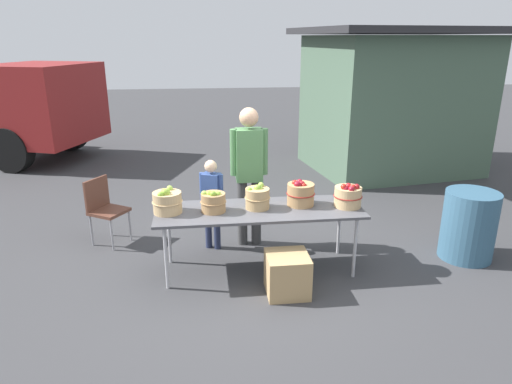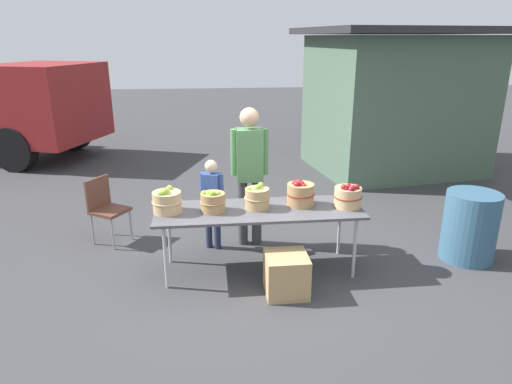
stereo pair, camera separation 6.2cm
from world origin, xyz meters
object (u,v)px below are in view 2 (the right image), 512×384
object	(u,v)px
apple_basket_green_2	(257,197)
child_customer	(212,197)
vendor_adult	(250,166)
apple_basket_red_1	(348,196)
market_table	(259,212)
apple_basket_red_0	(300,194)
trash_barrel	(470,226)
folding_chair	(105,205)
produce_crate	(286,274)
apple_basket_green_0	(167,201)
apple_basket_green_1	(213,202)

from	to	relation	value
apple_basket_green_2	child_customer	world-z (taller)	child_customer
vendor_adult	child_customer	xyz separation A→B (m)	(-0.48, -0.08, -0.36)
apple_basket_red_1	vendor_adult	distance (m)	1.30
market_table	apple_basket_red_1	size ratio (longest dim) A/B	7.10
apple_basket_red_0	trash_barrel	distance (m)	2.12
apple_basket_red_0	trash_barrel	xyz separation A→B (m)	(2.06, -0.07, -0.47)
child_customer	folding_chair	size ratio (longest dim) A/B	1.35
apple_basket_red_1	apple_basket_green_2	bearing A→B (deg)	175.95
market_table	folding_chair	distance (m)	2.14
apple_basket_red_0	produce_crate	xyz separation A→B (m)	(-0.25, -0.62, -0.67)
market_table	apple_basket_green_2	bearing A→B (deg)	117.51
trash_barrel	produce_crate	xyz separation A→B (m)	(-2.32, -0.55, -0.20)
vendor_adult	apple_basket_green_2	bearing A→B (deg)	91.28
market_table	apple_basket_red_0	world-z (taller)	apple_basket_red_0
apple_basket_red_0	apple_basket_green_0	bearing A→B (deg)	-177.68
child_customer	trash_barrel	xyz separation A→B (m)	(3.05, -0.64, -0.26)
apple_basket_red_1	trash_barrel	bearing A→B (deg)	1.68
child_customer	apple_basket_green_2	bearing A→B (deg)	152.72
vendor_adult	child_customer	size ratio (longest dim) A/B	1.53
apple_basket_green_2	apple_basket_red_0	size ratio (longest dim) A/B	0.89
apple_basket_red_0	apple_basket_red_1	xyz separation A→B (m)	(0.52, -0.12, -0.01)
apple_basket_green_1	apple_basket_red_1	size ratio (longest dim) A/B	0.88
market_table	folding_chair	size ratio (longest dim) A/B	2.67
market_table	apple_basket_green_1	size ratio (longest dim) A/B	8.03
market_table	apple_basket_red_0	xyz separation A→B (m)	(0.48, 0.08, 0.18)
apple_basket_red_0	produce_crate	size ratio (longest dim) A/B	0.74
child_customer	produce_crate	world-z (taller)	child_customer
apple_basket_red_0	child_customer	distance (m)	1.16
market_table	apple_basket_green_0	distance (m)	1.02
apple_basket_red_1	produce_crate	distance (m)	1.13
produce_crate	apple_basket_red_0	bearing A→B (deg)	67.64
child_customer	folding_chair	distance (m)	1.43
apple_basket_red_1	produce_crate	world-z (taller)	apple_basket_red_1
market_table	child_customer	bearing A→B (deg)	128.45
apple_basket_green_0	apple_basket_red_0	bearing A→B (deg)	2.32
apple_basket_green_0	child_customer	world-z (taller)	child_customer
apple_basket_green_0	apple_basket_red_1	distance (m)	2.00
vendor_adult	produce_crate	distance (m)	1.54
apple_basket_green_1	produce_crate	world-z (taller)	apple_basket_green_1
apple_basket_red_0	folding_chair	xyz separation A→B (m)	(-2.37, 0.92, -0.38)
apple_basket_red_0	produce_crate	distance (m)	0.95
apple_basket_red_0	child_customer	bearing A→B (deg)	150.26
apple_basket_green_1	trash_barrel	bearing A→B (deg)	0.32
apple_basket_green_0	child_customer	xyz separation A→B (m)	(0.49, 0.63, -0.20)
apple_basket_green_2	folding_chair	bearing A→B (deg)	152.78
market_table	trash_barrel	world-z (taller)	trash_barrel
apple_basket_green_1	apple_basket_red_0	world-z (taller)	apple_basket_red_0
apple_basket_green_1	child_customer	xyz separation A→B (m)	(-0.00, 0.65, -0.18)
apple_basket_red_1	folding_chair	world-z (taller)	apple_basket_red_1
apple_basket_red_1	trash_barrel	size ratio (longest dim) A/B	0.38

